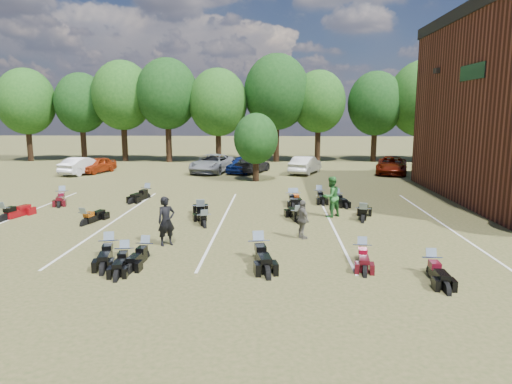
# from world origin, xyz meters

# --- Properties ---
(ground) EXTENTS (160.00, 160.00, 0.00)m
(ground) POSITION_xyz_m (0.00, 0.00, 0.00)
(ground) COLOR brown
(ground) RESTS_ON ground
(car_0) EXTENTS (2.55, 4.07, 1.29)m
(car_0) POSITION_xyz_m (-15.43, 19.61, 0.65)
(car_0) COLOR maroon
(car_0) RESTS_ON ground
(car_1) EXTENTS (2.66, 4.51, 1.40)m
(car_1) POSITION_xyz_m (-16.21, 18.64, 0.70)
(car_1) COLOR silver
(car_1) RESTS_ON ground
(car_2) EXTENTS (3.71, 5.94, 1.53)m
(car_2) POSITION_xyz_m (-5.85, 20.19, 0.77)
(car_2) COLOR gray
(car_2) RESTS_ON ground
(car_3) EXTENTS (3.22, 5.01, 1.35)m
(car_3) POSITION_xyz_m (-2.52, 20.26, 0.68)
(car_3) COLOR black
(car_3) RESTS_ON ground
(car_4) EXTENTS (3.02, 4.60, 1.46)m
(car_4) POSITION_xyz_m (-3.24, 20.16, 0.73)
(car_4) COLOR navy
(car_4) RESTS_ON ground
(car_5) EXTENTS (3.01, 4.64, 1.45)m
(car_5) POSITION_xyz_m (1.87, 19.85, 0.72)
(car_5) COLOR #B4B4AF
(car_5) RESTS_ON ground
(car_6) EXTENTS (3.58, 5.49, 1.41)m
(car_6) POSITION_xyz_m (8.91, 19.99, 0.70)
(car_6) COLOR #601305
(car_6) RESTS_ON ground
(car_7) EXTENTS (3.21, 5.65, 1.54)m
(car_7) POSITION_xyz_m (13.93, 19.83, 0.77)
(car_7) COLOR #343538
(car_7) RESTS_ON ground
(person_black) EXTENTS (0.81, 0.76, 1.87)m
(person_black) POSITION_xyz_m (-4.63, -0.98, 0.93)
(person_black) COLOR black
(person_black) RESTS_ON ground
(person_green) EXTENTS (1.21, 1.17, 1.96)m
(person_green) POSITION_xyz_m (2.12, 4.10, 0.98)
(person_green) COLOR #286B2B
(person_green) RESTS_ON ground
(person_grey) EXTENTS (0.73, 0.99, 1.56)m
(person_grey) POSITION_xyz_m (0.55, 0.15, 0.78)
(person_grey) COLOR #59554C
(person_grey) RESTS_ON ground
(motorcycle_1) EXTENTS (0.93, 2.06, 1.11)m
(motorcycle_1) POSITION_xyz_m (-5.50, -3.23, 0.00)
(motorcycle_1) COLOR black
(motorcycle_1) RESTS_ON ground
(motorcycle_2) EXTENTS (1.17, 2.30, 1.23)m
(motorcycle_2) POSITION_xyz_m (-6.27, -2.54, 0.00)
(motorcycle_2) COLOR black
(motorcycle_2) RESTS_ON ground
(motorcycle_3) EXTENTS (0.75, 2.03, 1.11)m
(motorcycle_3) POSITION_xyz_m (-4.99, -2.63, 0.00)
(motorcycle_3) COLOR black
(motorcycle_3) RESTS_ON ground
(motorcycle_4) EXTENTS (1.21, 2.50, 1.34)m
(motorcycle_4) POSITION_xyz_m (-1.09, -2.52, 0.00)
(motorcycle_4) COLOR black
(motorcycle_4) RESTS_ON ground
(motorcycle_5) EXTENTS (0.71, 2.04, 1.13)m
(motorcycle_5) POSITION_xyz_m (4.31, -3.76, 0.00)
(motorcycle_5) COLOR black
(motorcycle_5) RESTS_ON ground
(motorcycle_6) EXTENTS (0.88, 2.07, 1.12)m
(motorcycle_6) POSITION_xyz_m (2.42, -2.49, 0.00)
(motorcycle_6) COLOR #40090F
(motorcycle_6) RESTS_ON ground
(motorcycle_7) EXTENTS (1.24, 2.39, 1.27)m
(motorcycle_7) POSITION_xyz_m (-13.11, 2.58, 0.00)
(motorcycle_7) COLOR maroon
(motorcycle_7) RESTS_ON ground
(motorcycle_8) EXTENTS (1.11, 2.13, 1.13)m
(motorcycle_8) POSITION_xyz_m (-9.03, 1.92, 0.00)
(motorcycle_8) COLOR black
(motorcycle_8) RESTS_ON ground
(motorcycle_9) EXTENTS (1.20, 2.59, 1.39)m
(motorcycle_9) POSITION_xyz_m (-4.03, 3.17, 0.00)
(motorcycle_9) COLOR black
(motorcycle_9) RESTS_ON ground
(motorcycle_10) EXTENTS (1.24, 2.10, 1.11)m
(motorcycle_10) POSITION_xyz_m (-3.66, 1.84, 0.00)
(motorcycle_10) COLOR black
(motorcycle_10) RESTS_ON ground
(motorcycle_11) EXTENTS (1.10, 2.22, 1.19)m
(motorcycle_11) POSITION_xyz_m (0.49, 2.76, 0.00)
(motorcycle_11) COLOR black
(motorcycle_11) RESTS_ON ground
(motorcycle_12) EXTENTS (1.25, 2.39, 1.27)m
(motorcycle_12) POSITION_xyz_m (3.49, 3.11, 0.00)
(motorcycle_12) COLOR black
(motorcycle_12) RESTS_ON ground
(motorcycle_14) EXTENTS (1.38, 2.32, 1.23)m
(motorcycle_14) POSITION_xyz_m (-12.53, 7.20, 0.00)
(motorcycle_14) COLOR #40090F
(motorcycle_14) RESTS_ON ground
(motorcycle_16) EXTENTS (1.25, 2.34, 1.24)m
(motorcycle_16) POSITION_xyz_m (-8.06, 8.38, 0.00)
(motorcycle_16) COLOR black
(motorcycle_16) RESTS_ON ground
(motorcycle_17) EXTENTS (0.85, 2.09, 1.13)m
(motorcycle_17) POSITION_xyz_m (0.56, 7.49, 0.00)
(motorcycle_17) COLOR black
(motorcycle_17) RESTS_ON ground
(motorcycle_18) EXTENTS (1.00, 2.11, 1.13)m
(motorcycle_18) POSITION_xyz_m (2.87, 7.49, 0.00)
(motorcycle_18) COLOR black
(motorcycle_18) RESTS_ON ground
(motorcycle_19) EXTENTS (0.73, 2.03, 1.12)m
(motorcycle_19) POSITION_xyz_m (0.33, 7.51, 0.00)
(motorcycle_19) COLOR black
(motorcycle_19) RESTS_ON ground
(motorcycle_20) EXTENTS (0.75, 2.12, 1.17)m
(motorcycle_20) POSITION_xyz_m (1.96, 8.36, 0.00)
(motorcycle_20) COLOR black
(motorcycle_20) RESTS_ON ground
(tree_line) EXTENTS (56.00, 6.00, 9.79)m
(tree_line) POSITION_xyz_m (-1.00, 29.00, 6.31)
(tree_line) COLOR black
(tree_line) RESTS_ON ground
(young_tree_midfield) EXTENTS (3.20, 3.20, 4.70)m
(young_tree_midfield) POSITION_xyz_m (-2.00, 15.50, 3.09)
(young_tree_midfield) COLOR black
(young_tree_midfield) RESTS_ON ground
(parking_lines) EXTENTS (20.10, 14.00, 0.01)m
(parking_lines) POSITION_xyz_m (-3.00, 3.00, 0.01)
(parking_lines) COLOR silver
(parking_lines) RESTS_ON ground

